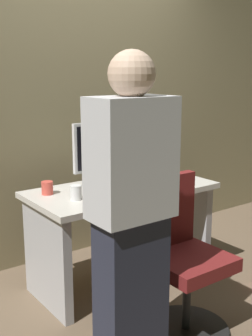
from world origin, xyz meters
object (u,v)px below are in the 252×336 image
mouse (159,182)px  book_stack (160,166)px  monitor (105,148)px  cup_near_keyboard (76,193)px  cell_phone (179,181)px  cup_by_monitor (47,188)px  person_at_desk (131,219)px  office_chair (181,263)px  keyboard (127,188)px  desk (122,217)px

mouse → book_stack: book_stack is taller
monitor → mouse: size_ratio=5.40×
monitor → cup_near_keyboard: size_ratio=5.61×
mouse → cell_phone: (0.17, -0.04, -0.01)m
cup_by_monitor → cell_phone: size_ratio=0.62×
person_at_desk → cup_by_monitor: person_at_desk is taller
monitor → office_chair: bearing=-94.6°
cell_phone → cup_by_monitor: bearing=178.6°
person_at_desk → monitor: person_at_desk is taller
keyboard → cup_near_keyboard: (-0.42, -0.01, 0.04)m
cup_near_keyboard → cup_by_monitor: size_ratio=1.08×
book_stack → desk: bearing=-171.4°
office_chair → keyboard: size_ratio=2.19×
monitor → person_at_desk: bearing=-117.5°
desk → mouse: (0.27, -0.08, 0.25)m
mouse → cup_by_monitor: 0.82m
desk → person_at_desk: 1.07m
desk → mouse: mouse is taller
desk → book_stack: bearing=8.6°
mouse → cell_phone: size_ratio=0.69×
keyboard → cup_by_monitor: size_ratio=4.83×
mouse → book_stack: size_ratio=0.45×
keyboard → book_stack: 0.44m
cup_near_keyboard → desk: bearing=10.3°
desk → cell_phone: bearing=-15.2°
keyboard → book_stack: bearing=13.7°
keyboard → cup_by_monitor: cup_by_monitor is taller
desk → person_at_desk: person_at_desk is taller
office_chair → person_at_desk: bearing=-163.9°
office_chair → desk: bearing=83.7°
monitor → keyboard: 0.36m
cup_by_monitor → book_stack: (0.93, -0.09, 0.05)m
mouse → cup_near_keyboard: size_ratio=1.04×
cup_near_keyboard → cup_by_monitor: bearing=112.4°
keyboard → mouse: 0.28m
monitor → keyboard: monitor is taller
monitor → cup_by_monitor: monitor is taller
desk → mouse: 0.38m
cup_by_monitor → cell_phone: cup_by_monitor is taller
cup_near_keyboard → monitor: bearing=33.8°
person_at_desk → mouse: person_at_desk is taller
desk → cell_phone: cell_phone is taller
mouse → cup_by_monitor: size_ratio=1.12×
office_chair → cup_by_monitor: 1.02m
cell_phone → desk: bearing=179.1°
cup_by_monitor → monitor: bearing=6.0°
person_at_desk → keyboard: (0.55, 0.78, -0.10)m
office_chair → monitor: bearing=85.4°
monitor → cup_by_monitor: size_ratio=6.08×
book_stack → keyboard: bearing=-162.9°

